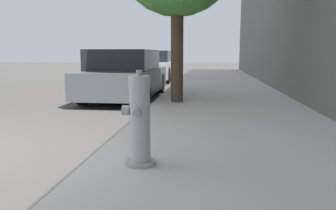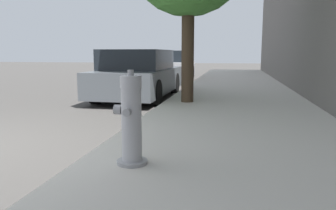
{
  "view_description": "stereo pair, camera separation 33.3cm",
  "coord_description": "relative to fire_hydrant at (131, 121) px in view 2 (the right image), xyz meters",
  "views": [
    {
      "loc": [
        3.18,
        -3.52,
        1.28
      ],
      "look_at": [
        2.64,
        0.84,
        0.58
      ],
      "focal_mm": 35.0,
      "sensor_mm": 36.0,
      "label": 1
    },
    {
      "loc": [
        3.51,
        -3.47,
        1.28
      ],
      "look_at": [
        2.64,
        0.84,
        0.58
      ],
      "focal_mm": 35.0,
      "sensor_mm": 36.0,
      "label": 2
    }
  ],
  "objects": [
    {
      "name": "sidewalk_slab",
      "position": [
        1.1,
        0.36,
        -0.52
      ],
      "size": [
        3.38,
        40.0,
        0.15
      ],
      "color": "beige",
      "rests_on": "ground_plane"
    },
    {
      "name": "parked_car_near",
      "position": [
        -1.66,
        5.93,
        0.07
      ],
      "size": [
        1.78,
        4.29,
        1.38
      ],
      "color": "#4C5156",
      "rests_on": "ground_plane"
    },
    {
      "name": "fire_hydrant",
      "position": [
        0.0,
        0.0,
        0.0
      ],
      "size": [
        0.34,
        0.33,
        0.96
      ],
      "color": "#97979C",
      "rests_on": "sidewalk_slab"
    },
    {
      "name": "parked_car_mid",
      "position": [
        -1.85,
        11.82,
        0.08
      ],
      "size": [
        1.78,
        3.82,
        1.39
      ],
      "color": "#B7B7BC",
      "rests_on": "ground_plane"
    }
  ]
}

